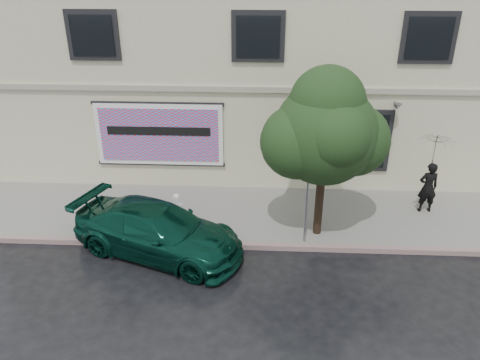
{
  "coord_description": "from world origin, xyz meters",
  "views": [
    {
      "loc": [
        0.18,
        -9.42,
        7.39
      ],
      "look_at": [
        -0.4,
        2.2,
        1.78
      ],
      "focal_mm": 35.0,
      "sensor_mm": 36.0,
      "label": 1
    }
  ],
  "objects_px": {
    "pedestrian": "(428,187)",
    "fire_hydrant": "(177,205)",
    "car": "(158,231)",
    "street_tree": "(325,134)"
  },
  "relations": [
    {
      "from": "street_tree",
      "to": "fire_hydrant",
      "type": "height_order",
      "value": "street_tree"
    },
    {
      "from": "fire_hydrant",
      "to": "street_tree",
      "type": "bearing_deg",
      "value": 4.93
    },
    {
      "from": "pedestrian",
      "to": "street_tree",
      "type": "relative_size",
      "value": 0.37
    },
    {
      "from": "pedestrian",
      "to": "car",
      "type": "bearing_deg",
      "value": 12.23
    },
    {
      "from": "car",
      "to": "fire_hydrant",
      "type": "height_order",
      "value": "car"
    },
    {
      "from": "car",
      "to": "pedestrian",
      "type": "bearing_deg",
      "value": -52.27
    },
    {
      "from": "street_tree",
      "to": "pedestrian",
      "type": "bearing_deg",
      "value": 22.5
    },
    {
      "from": "car",
      "to": "pedestrian",
      "type": "relative_size",
      "value": 2.9
    },
    {
      "from": "fire_hydrant",
      "to": "pedestrian",
      "type": "bearing_deg",
      "value": 20.47
    },
    {
      "from": "pedestrian",
      "to": "fire_hydrant",
      "type": "bearing_deg",
      "value": -0.24
    }
  ]
}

